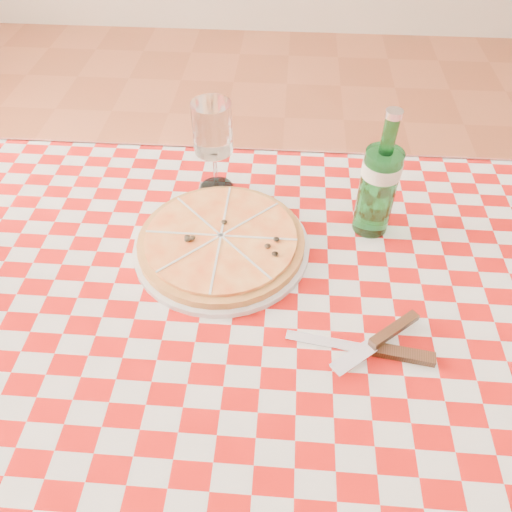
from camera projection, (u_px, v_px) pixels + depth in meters
The scene contains 6 objects.
dining_table at pixel (265, 343), 0.88m from camera, with size 1.20×0.80×0.75m.
tablecloth at pixel (266, 310), 0.81m from camera, with size 1.30×0.90×0.01m, color #9A0C09.
pizza_plate at pixel (221, 241), 0.89m from camera, with size 0.32×0.32×0.04m, color #B9813D, non-canonical shape.
water_bottle at pixel (381, 175), 0.86m from camera, with size 0.07×0.07×0.24m, color #1A6B2A, non-canonical shape.
wine_glass at pixel (214, 149), 0.96m from camera, with size 0.07×0.07×0.19m, color white, non-canonical shape.
cutlery at pixel (371, 346), 0.74m from camera, with size 0.24×0.20×0.03m, color silver, non-canonical shape.
Camera 1 is at (0.02, -0.50, 1.40)m, focal length 35.00 mm.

